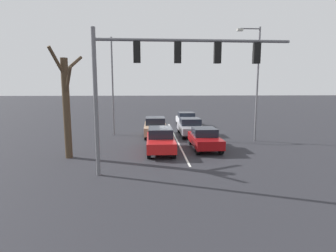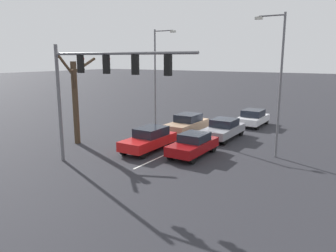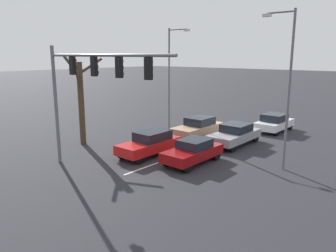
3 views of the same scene
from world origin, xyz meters
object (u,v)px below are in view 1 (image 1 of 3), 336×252
street_lamp_left_shoulder (255,78)px  car_tan_midlane_second (155,127)px  car_white_leftlane_third (186,119)px  bare_tree_near (67,103)px  car_red_midlane_front (160,140)px  street_lamp_right_shoulder (115,80)px  car_gray_leftlane_second (190,127)px  traffic_signal_gantry (162,67)px  car_maroon_leftlane_front (205,138)px

street_lamp_left_shoulder → car_tan_midlane_second: bearing=-19.2°
car_white_leftlane_third → bare_tree_near: (8.82, 12.92, 2.54)m
car_red_midlane_front → bare_tree_near: bearing=12.3°
street_lamp_right_shoulder → street_lamp_left_shoulder: bearing=162.3°
car_tan_midlane_second → car_gray_leftlane_second: bearing=-176.8°
car_tan_midlane_second → traffic_signal_gantry: size_ratio=0.50×
bare_tree_near → car_maroon_leftlane_front: bearing=-168.7°
car_gray_leftlane_second → traffic_signal_gantry: bearing=74.2°
street_lamp_right_shoulder → bare_tree_near: size_ratio=1.32×
car_tan_midlane_second → car_white_leftlane_third: 7.05m
car_maroon_leftlane_front → car_gray_leftlane_second: bearing=-88.0°
car_red_midlane_front → car_tan_midlane_second: 5.61m
bare_tree_near → car_gray_leftlane_second: bearing=-140.2°
car_red_midlane_front → street_lamp_left_shoulder: (-7.40, -2.95, 4.15)m
car_tan_midlane_second → street_lamp_right_shoulder: (3.46, -0.88, 4.05)m
car_tan_midlane_second → car_gray_leftlane_second: size_ratio=0.99×
car_white_leftlane_third → traffic_signal_gantry: size_ratio=0.45×
car_maroon_leftlane_front → car_gray_leftlane_second: 5.28m
traffic_signal_gantry → bare_tree_near: traffic_signal_gantry is taller
car_red_midlane_front → bare_tree_near: (5.53, 1.21, 2.50)m
car_maroon_leftlane_front → street_lamp_left_shoulder: 6.53m
car_red_midlane_front → car_maroon_leftlane_front: (-3.05, -0.50, -0.05)m
street_lamp_right_shoulder → bare_tree_near: (1.83, 7.69, -1.58)m
car_maroon_leftlane_front → car_red_midlane_front: bearing=9.4°
car_white_leftlane_third → car_gray_leftlane_second: bearing=86.0°
traffic_signal_gantry → car_tan_midlane_second: bearing=-89.0°
car_white_leftlane_third → street_lamp_right_shoulder: 9.65m
car_maroon_leftlane_front → car_white_leftlane_third: 11.22m
car_gray_leftlane_second → car_white_leftlane_third: car_gray_leftlane_second is taller
bare_tree_near → car_white_leftlane_third: bearing=-124.3°
car_white_leftlane_third → street_lamp_left_shoulder: bearing=115.1°
car_red_midlane_front → car_gray_leftlane_second: bearing=-116.4°
car_tan_midlane_second → car_gray_leftlane_second: 3.11m
car_maroon_leftlane_front → bare_tree_near: bearing=11.3°
car_maroon_leftlane_front → traffic_signal_gantry: size_ratio=0.45×
car_white_leftlane_third → traffic_signal_gantry: 17.17m
car_red_midlane_front → car_maroon_leftlane_front: 3.09m
car_maroon_leftlane_front → bare_tree_near: 9.12m
street_lamp_right_shoulder → car_red_midlane_front: bearing=119.7°
car_red_midlane_front → street_lamp_right_shoulder: 8.51m
traffic_signal_gantry → street_lamp_left_shoulder: bearing=-134.8°
car_maroon_leftlane_front → car_gray_leftlane_second: car_gray_leftlane_second is taller
car_gray_leftlane_second → car_white_leftlane_third: bearing=-94.0°
traffic_signal_gantry → bare_tree_near: 6.67m
bare_tree_near → street_lamp_left_shoulder: bearing=-162.2°
street_lamp_left_shoulder → bare_tree_near: (12.93, 4.16, -1.65)m
car_tan_midlane_second → street_lamp_left_shoulder: (-7.64, 2.66, 4.12)m
car_red_midlane_front → car_maroon_leftlane_front: car_red_midlane_front is taller
street_lamp_right_shoulder → street_lamp_left_shoulder: size_ratio=0.98×
car_tan_midlane_second → car_white_leftlane_third: bearing=-120.0°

